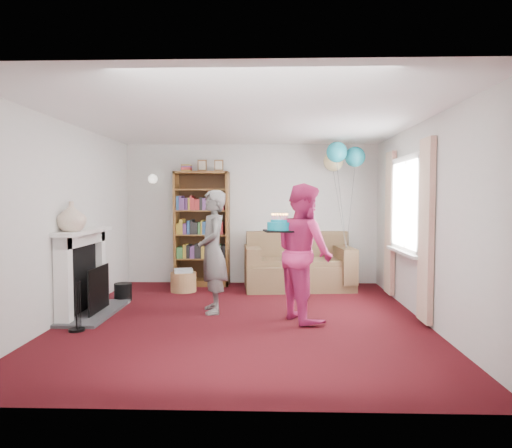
{
  "coord_description": "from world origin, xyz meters",
  "views": [
    {
      "loc": [
        0.34,
        -5.7,
        1.54
      ],
      "look_at": [
        0.14,
        0.6,
        1.18
      ],
      "focal_mm": 32.0,
      "sensor_mm": 36.0,
      "label": 1
    }
  ],
  "objects_px": {
    "person_striped": "(213,252)",
    "birthday_cake": "(280,226)",
    "bookcase": "(202,230)",
    "person_magenta": "(304,252)",
    "sofa": "(298,267)"
  },
  "relations": [
    {
      "from": "bookcase",
      "to": "person_striped",
      "type": "height_order",
      "value": "bookcase"
    },
    {
      "from": "sofa",
      "to": "birthday_cake",
      "type": "height_order",
      "value": "birthday_cake"
    },
    {
      "from": "person_striped",
      "to": "birthday_cake",
      "type": "relative_size",
      "value": 4.39
    },
    {
      "from": "person_magenta",
      "to": "birthday_cake",
      "type": "relative_size",
      "value": 4.6
    },
    {
      "from": "bookcase",
      "to": "birthday_cake",
      "type": "bearing_deg",
      "value": -60.76
    },
    {
      "from": "person_magenta",
      "to": "birthday_cake",
      "type": "distance_m",
      "value": 0.45
    },
    {
      "from": "person_striped",
      "to": "birthday_cake",
      "type": "distance_m",
      "value": 1.04
    },
    {
      "from": "bookcase",
      "to": "person_magenta",
      "type": "height_order",
      "value": "bookcase"
    },
    {
      "from": "sofa",
      "to": "person_striped",
      "type": "height_order",
      "value": "person_striped"
    },
    {
      "from": "bookcase",
      "to": "person_striped",
      "type": "xyz_separation_m",
      "value": [
        0.43,
        -1.95,
        -0.16
      ]
    },
    {
      "from": "person_striped",
      "to": "person_magenta",
      "type": "height_order",
      "value": "person_magenta"
    },
    {
      "from": "bookcase",
      "to": "person_magenta",
      "type": "distance_m",
      "value": 2.81
    },
    {
      "from": "bookcase",
      "to": "birthday_cake",
      "type": "height_order",
      "value": "bookcase"
    },
    {
      "from": "person_magenta",
      "to": "birthday_cake",
      "type": "bearing_deg",
      "value": 78.81
    },
    {
      "from": "bookcase",
      "to": "person_magenta",
      "type": "relative_size",
      "value": 1.28
    }
  ]
}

